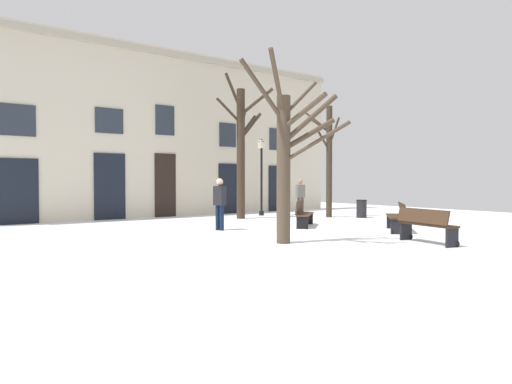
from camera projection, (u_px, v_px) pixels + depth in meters
The scene contains 12 objects.
ground_plane at pixel (288, 234), 13.02m from camera, with size 28.87×28.87×0.00m, color white.
building_facade at pixel (168, 132), 19.56m from camera, with size 18.04×0.60×7.31m.
tree_right_of_center at pixel (287, 155), 11.10m from camera, with size 2.65×1.61×4.61m.
tree_center at pixel (241, 146), 18.34m from camera, with size 2.07×1.87×5.86m.
tree_foreground at pixel (328, 157), 19.05m from camera, with size 0.84×2.42×4.75m.
streetlamp at pixel (262, 168), 20.00m from camera, with size 0.30×0.30×3.45m.
litter_bin at pixel (362, 209), 18.84m from camera, with size 0.45×0.45×0.76m.
bench_near_center_tree at pixel (426, 225), 11.11m from camera, with size 0.74×1.68×0.88m.
bench_back_to_back_left at pixel (303, 213), 15.27m from camera, with size 1.64×1.53×0.90m.
bench_by_litter_bin at pixel (397, 216), 13.82m from camera, with size 1.64×1.54×0.88m.
person_by_shop_door at pixel (300, 195), 20.67m from camera, with size 0.42×0.31×1.63m.
person_near_bench at pixel (220, 202), 14.07m from camera, with size 0.30×0.42×1.64m.
Camera 1 is at (-8.32, -10.00, 1.58)m, focal length 31.28 mm.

